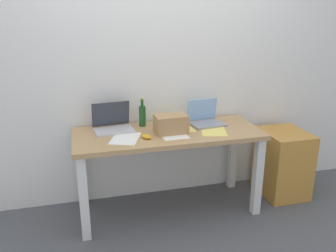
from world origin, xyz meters
TOP-DOWN VIEW (x-y plane):
  - ground_plane at (0.00, 0.00)m, footprint 8.00×8.00m
  - back_wall at (0.00, 0.38)m, footprint 5.20×0.08m
  - desk at (0.00, 0.00)m, footprint 1.60×0.64m
  - laptop_left at (-0.45, 0.16)m, footprint 0.35×0.27m
  - laptop_right at (0.38, 0.12)m, footprint 0.32×0.27m
  - beer_bottle at (-0.18, 0.21)m, footprint 0.06×0.06m
  - computer_mouse at (-0.21, -0.12)m, footprint 0.10×0.12m
  - cardboard_box at (0.02, -0.03)m, footprint 0.28×0.19m
  - paper_sheet_front_left at (-0.38, -0.08)m, footprint 0.30×0.35m
  - paper_sheet_center at (0.02, -0.07)m, footprint 0.22×0.30m
  - paper_sheet_front_right at (0.38, -0.08)m, footprint 0.28×0.34m
  - paper_sheet_near_back at (0.12, 0.07)m, footprint 0.23×0.31m
  - filing_cabinet at (1.16, 0.01)m, footprint 0.40×0.48m

SIDE VIEW (x-z plane):
  - ground_plane at x=0.00m, z-range 0.00..0.00m
  - filing_cabinet at x=1.16m, z-range 0.00..0.64m
  - desk at x=0.00m, z-range 0.26..1.01m
  - paper_sheet_front_left at x=-0.38m, z-range 0.75..0.76m
  - paper_sheet_center at x=0.02m, z-range 0.75..0.76m
  - paper_sheet_front_right at x=0.38m, z-range 0.75..0.76m
  - paper_sheet_near_back at x=0.12m, z-range 0.75..0.76m
  - computer_mouse at x=-0.21m, z-range 0.75..0.79m
  - laptop_right at x=0.38m, z-range 0.69..0.91m
  - laptop_left at x=-0.45m, z-range 0.69..0.92m
  - cardboard_box at x=0.02m, z-range 0.75..0.91m
  - beer_bottle at x=-0.18m, z-range 0.73..0.98m
  - back_wall at x=0.00m, z-range 0.00..2.60m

